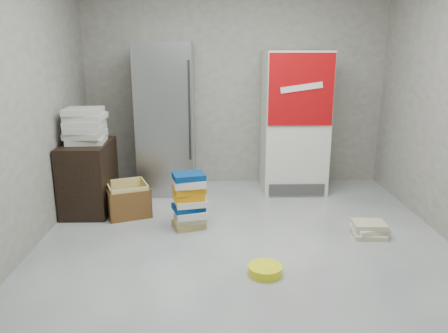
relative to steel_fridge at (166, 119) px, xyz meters
The scene contains 10 objects.
ground 2.50m from the steel_fridge, 67.10° to the right, with size 5.00×5.00×0.00m, color beige.
room_shell 2.46m from the steel_fridge, 67.10° to the right, with size 4.04×5.04×2.82m.
steel_fridge is the anchor object (origin of this frame).
coke_cooler 1.65m from the steel_fridge, ahead, with size 0.80×0.73×1.80m.
wood_shelf 1.23m from the steel_fridge, 138.69° to the right, with size 0.50×0.80×0.80m, color black.
supply_box_stack 1.10m from the steel_fridge, 138.43° to the right, with size 0.44×0.44×0.39m.
phonebook_stack_main 1.48m from the steel_fridge, 74.72° to the right, with size 0.39×0.34×0.60m.
phonebook_stack_side 2.80m from the steel_fridge, 35.51° to the right, with size 0.36×0.31×0.14m.
cardboard_box 1.25m from the steel_fridge, 112.81° to the right, with size 0.59×0.59×0.37m.
bucket_lid 2.67m from the steel_fridge, 65.73° to the right, with size 0.29×0.29×0.08m, color yellow.
Camera 1 is at (-0.29, -3.43, 1.83)m, focal length 35.00 mm.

